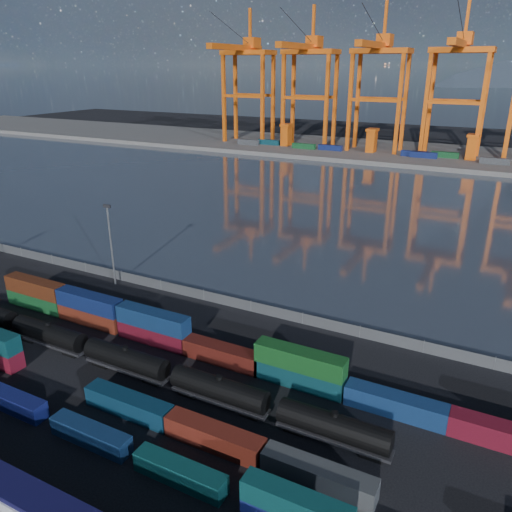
% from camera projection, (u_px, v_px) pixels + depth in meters
% --- Properties ---
extents(ground, '(700.00, 700.00, 0.00)m').
position_uv_depth(ground, '(153.00, 397.00, 66.46)').
color(ground, black).
rests_on(ground, ground).
extents(harbor_water, '(700.00, 700.00, 0.00)m').
position_uv_depth(harbor_water, '(368.00, 209.00, 153.55)').
color(harbor_water, '#313A47').
rests_on(harbor_water, ground).
extents(far_quay, '(700.00, 70.00, 2.00)m').
position_uv_depth(far_quay, '(427.00, 155.00, 240.29)').
color(far_quay, '#514F4C').
rests_on(far_quay, ground).
extents(passenger_train, '(79.84, 3.44, 5.90)m').
position_uv_depth(passenger_train, '(7.00, 502.00, 46.92)').
color(passenger_train, silver).
rests_on(passenger_train, ground).
extents(container_row_south, '(138.10, 2.20, 4.69)m').
position_uv_depth(container_row_south, '(45.00, 411.00, 61.00)').
color(container_row_south, '#414446').
rests_on(container_row_south, ground).
extents(container_row_mid, '(141.46, 2.52, 5.38)m').
position_uv_depth(container_row_mid, '(75.00, 382.00, 66.65)').
color(container_row_mid, '#3F4244').
rests_on(container_row_mid, ground).
extents(container_row_north, '(141.80, 2.60, 5.54)m').
position_uv_depth(container_row_north, '(181.00, 337.00, 76.65)').
color(container_row_north, '#102251').
rests_on(container_row_north, ground).
extents(tanker_string, '(106.93, 2.99, 4.28)m').
position_uv_depth(tanker_string, '(49.00, 334.00, 77.72)').
color(tanker_string, black).
rests_on(tanker_string, ground).
extents(waterfront_fence, '(160.12, 0.12, 2.20)m').
position_uv_depth(waterfront_fence, '(251.00, 306.00, 89.32)').
color(waterfront_fence, '#595B5E').
rests_on(waterfront_fence, ground).
extents(yard_light_mast, '(1.60, 0.40, 16.60)m').
position_uv_depth(yard_light_mast, '(111.00, 241.00, 97.56)').
color(yard_light_mast, slate).
rests_on(yard_light_mast, ground).
extents(gantry_cranes, '(201.44, 50.76, 68.73)m').
position_uv_depth(gantry_cranes, '(419.00, 63.00, 223.12)').
color(gantry_cranes, '#EC5D10').
rests_on(gantry_cranes, ground).
extents(quay_containers, '(172.58, 10.99, 2.60)m').
position_uv_depth(quay_containers, '(398.00, 153.00, 232.12)').
color(quay_containers, navy).
rests_on(quay_containers, far_quay).
extents(straddle_carriers, '(140.00, 7.00, 11.10)m').
position_uv_depth(straddle_carriers, '(420.00, 143.00, 230.63)').
color(straddle_carriers, '#EC5D10').
rests_on(straddle_carriers, far_quay).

